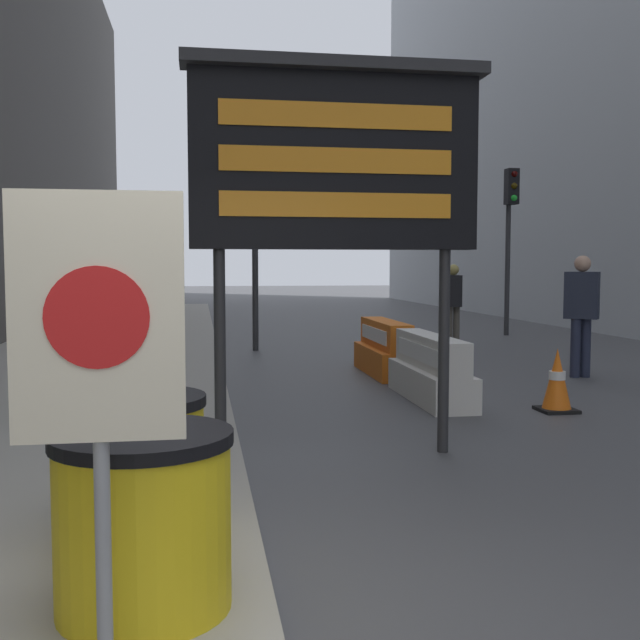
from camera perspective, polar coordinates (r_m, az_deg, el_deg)
name	(u,v)px	position (r m, az deg, el deg)	size (l,w,h in m)	color
barrel_drum_foreground	(144,520)	(3.58, -13.29, -14.59)	(0.82, 0.82, 0.81)	yellow
barrel_drum_middle	(135,465)	(4.50, -13.90, -10.70)	(0.82, 0.82, 0.81)	yellow
warning_sign	(99,349)	(2.85, -16.52, -2.14)	(0.62, 0.08, 1.82)	gray
message_board	(335,161)	(6.55, 1.15, 12.01)	(2.61, 0.36, 3.41)	#28282B
jersey_barrier_white	(430,372)	(9.47, 8.41, -3.90)	(0.54, 2.11, 0.82)	silver
jersey_barrier_orange_near	(385,351)	(11.66, 5.00, -2.33)	(0.59, 1.97, 0.83)	orange
traffic_cone_near	(557,381)	(9.05, 17.61, -4.43)	(0.41, 0.41, 0.73)	black
traffic_light_near_curb	(255,222)	(14.75, -4.95, 7.43)	(0.28, 0.44, 3.47)	#2D2D30
traffic_light_far_side	(510,215)	(18.58, 14.29, 7.73)	(0.28, 0.44, 3.98)	#2D2D30
pedestrian_worker	(453,298)	(15.93, 10.11, 1.68)	(0.31, 0.47, 1.71)	#514C42
pedestrian_passerby	(582,306)	(11.88, 19.30, 1.04)	(0.56, 0.52, 1.83)	#23283D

